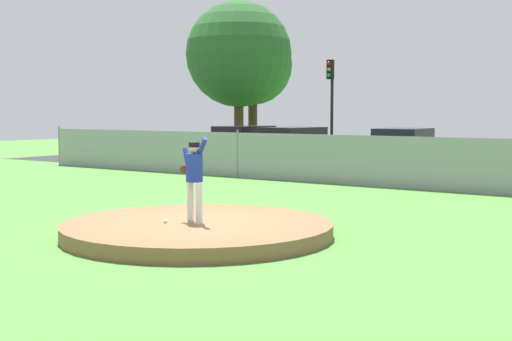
{
  "coord_description": "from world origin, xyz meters",
  "views": [
    {
      "loc": [
        8.51,
        -10.08,
        2.38
      ],
      "look_at": [
        0.15,
        1.7,
        1.15
      ],
      "focal_mm": 49.09,
      "sensor_mm": 36.0,
      "label": 1
    }
  ],
  "objects": [
    {
      "name": "pitcher_youth",
      "position": [
        -0.06,
        -0.04,
        1.21
      ],
      "size": [
        0.78,
        0.32,
        1.63
      ],
      "color": "silver",
      "rests_on": "pitchers_mound"
    },
    {
      "name": "parked_car_teal",
      "position": [
        -2.13,
        14.45,
        0.82
      ],
      "size": [
        2.06,
        4.24,
        1.73
      ],
      "color": "#146066",
      "rests_on": "ground_plane"
    },
    {
      "name": "traffic_cone_orange",
      "position": [
        -4.8,
        17.26,
        0.26
      ],
      "size": [
        0.4,
        0.4,
        0.55
      ],
      "color": "orange",
      "rests_on": "asphalt_strip"
    },
    {
      "name": "pitchers_mound",
      "position": [
        0.0,
        0.0,
        0.14
      ],
      "size": [
        5.14,
        5.14,
        0.28
      ],
      "primitive_type": "cylinder",
      "color": "brown",
      "rests_on": "ground_plane"
    },
    {
      "name": "parked_car_charcoal",
      "position": [
        -7.02,
        14.56,
        0.82
      ],
      "size": [
        2.06,
        4.9,
        1.71
      ],
      "color": "#232328",
      "rests_on": "ground_plane"
    },
    {
      "name": "parked_car_burgundy",
      "position": [
        -9.77,
        14.78,
        0.83
      ],
      "size": [
        1.86,
        4.81,
        1.72
      ],
      "color": "maroon",
      "rests_on": "ground_plane"
    },
    {
      "name": "chainlink_fence",
      "position": [
        0.0,
        10.0,
        0.8
      ],
      "size": [
        32.81,
        0.07,
        1.71
      ],
      "color": "gray",
      "rests_on": "ground_plane"
    },
    {
      "name": "baseball",
      "position": [
        -0.43,
        -0.44,
        0.31
      ],
      "size": [
        0.07,
        0.07,
        0.07
      ],
      "primitive_type": "sphere",
      "color": "white",
      "rests_on": "pitchers_mound"
    },
    {
      "name": "tree_slender_far",
      "position": [
        -14.88,
        21.24,
        5.5
      ],
      "size": [
        5.86,
        5.86,
        8.44
      ],
      "color": "#4C331E",
      "rests_on": "ground_plane"
    },
    {
      "name": "traffic_light_near",
      "position": [
        -7.57,
        18.64,
        3.25
      ],
      "size": [
        0.28,
        0.46,
        4.75
      ],
      "color": "black",
      "rests_on": "ground_plane"
    },
    {
      "name": "tree_tall_centre",
      "position": [
        -15.17,
        22.97,
        4.97
      ],
      "size": [
        4.56,
        4.56,
        7.28
      ],
      "color": "#4C331E",
      "rests_on": "ground_plane"
    },
    {
      "name": "asphalt_strip",
      "position": [
        0.0,
        14.5,
        0.0
      ],
      "size": [
        44.0,
        7.0,
        0.01
      ],
      "primitive_type": "cube",
      "color": "#2B2B2D",
      "rests_on": "ground_plane"
    },
    {
      "name": "ground_plane",
      "position": [
        0.0,
        6.0,
        0.0
      ],
      "size": [
        80.0,
        80.0,
        0.0
      ],
      "primitive_type": "plane",
      "color": "#4C8438"
    }
  ]
}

